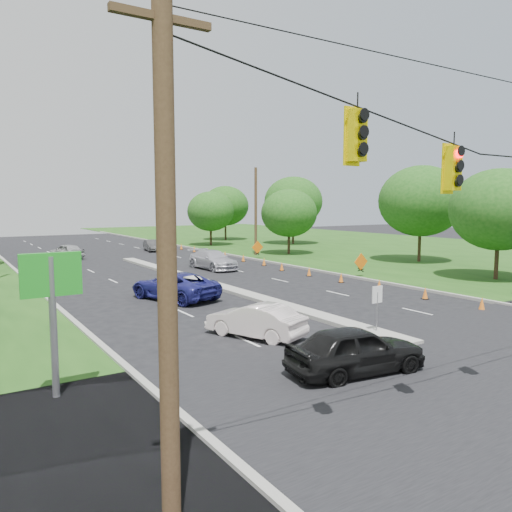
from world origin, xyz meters
TOP-DOWN VIEW (x-y plane):
  - grass_right at (30.00, 20.00)m, footprint 40.00×160.00m
  - curb_left at (-10.10, 30.00)m, footprint 0.25×110.00m
  - curb_right at (10.10, 30.00)m, footprint 0.25×110.00m
  - median at (0.00, 21.00)m, footprint 1.00×34.00m
  - median_sign at (0.00, 6.00)m, footprint 0.55×0.06m
  - utility_pole_far_right at (12.50, 35.00)m, footprint 0.28×0.28m
  - cone_1 at (8.00, 6.50)m, footprint 0.32×0.32m
  - cone_2 at (8.00, 10.00)m, footprint 0.32×0.32m
  - cone_3 at (8.00, 13.50)m, footprint 0.32×0.32m
  - cone_4 at (8.00, 17.00)m, footprint 0.32×0.32m
  - cone_5 at (8.00, 20.50)m, footprint 0.32×0.32m
  - cone_6 at (8.00, 24.00)m, footprint 0.32×0.32m
  - cone_7 at (8.60, 27.50)m, footprint 0.32×0.32m
  - cone_8 at (8.60, 31.00)m, footprint 0.32×0.32m
  - cone_9 at (8.60, 34.50)m, footprint 0.32×0.32m
  - cone_10 at (8.60, 38.00)m, footprint 0.32×0.32m
  - cone_11 at (8.60, 41.50)m, footprint 0.32×0.32m
  - cone_12 at (8.60, 45.00)m, footprint 0.32×0.32m
  - cone_13 at (8.60, 48.50)m, footprint 0.32×0.32m
  - work_sign_1 at (10.80, 18.00)m, footprint 1.27×0.58m
  - work_sign_2 at (10.80, 32.00)m, footprint 1.27×0.58m
  - tree_7 at (18.00, 12.00)m, footprint 6.72×6.72m
  - tree_8 at (22.00, 22.00)m, footprint 7.56×7.56m
  - tree_9 at (16.00, 34.00)m, footprint 5.88×5.88m
  - tree_10 at (24.00, 44.00)m, footprint 7.56×7.56m
  - tree_11 at (20.00, 55.00)m, footprint 6.72×6.72m
  - tree_12 at (14.00, 48.00)m, footprint 5.88×5.88m
  - black_sedan at (-4.02, 3.01)m, footprint 4.81×2.42m
  - white_sedan at (-4.38, 8.42)m, footprint 2.99×4.44m
  - blue_pickup at (-3.98, 17.60)m, footprint 4.17×6.07m
  - silver_car_far at (3.78, 27.82)m, footprint 2.51×5.48m
  - silver_car_oncoming at (-4.65, 42.40)m, footprint 3.02×4.55m
  - dark_car_receding at (5.07, 45.06)m, footprint 1.95×4.05m

SIDE VIEW (x-z plane):
  - grass_right at x=30.00m, z-range -0.03..0.03m
  - curb_left at x=-10.10m, z-range -0.08..0.08m
  - curb_right at x=10.10m, z-range -0.08..0.08m
  - median at x=0.00m, z-range -0.09..0.09m
  - cone_1 at x=8.00m, z-range 0.00..0.70m
  - cone_2 at x=8.00m, z-range 0.00..0.70m
  - cone_3 at x=8.00m, z-range 0.00..0.70m
  - cone_4 at x=8.00m, z-range 0.00..0.70m
  - cone_5 at x=8.00m, z-range 0.00..0.70m
  - cone_6 at x=8.00m, z-range 0.00..0.70m
  - cone_7 at x=8.60m, z-range 0.00..0.70m
  - cone_8 at x=8.60m, z-range 0.00..0.70m
  - cone_9 at x=8.60m, z-range 0.00..0.70m
  - cone_10 at x=8.60m, z-range 0.00..0.70m
  - cone_11 at x=8.60m, z-range 0.00..0.70m
  - cone_12 at x=8.60m, z-range 0.00..0.70m
  - cone_13 at x=8.60m, z-range 0.00..0.70m
  - dark_car_receding at x=5.07m, z-range 0.00..1.28m
  - white_sedan at x=-4.38m, z-range 0.00..1.38m
  - silver_car_oncoming at x=-4.65m, z-range 0.00..1.44m
  - blue_pickup at x=-3.98m, z-range 0.00..1.54m
  - silver_car_far at x=3.78m, z-range 0.00..1.55m
  - black_sedan at x=-4.02m, z-range 0.00..1.57m
  - work_sign_1 at x=10.80m, z-range 0.41..1.78m
  - work_sign_2 at x=10.80m, z-range 0.41..1.78m
  - median_sign at x=0.00m, z-range 0.44..2.49m
  - tree_9 at x=16.00m, z-range 0.91..7.77m
  - tree_12 at x=14.00m, z-range 0.91..7.77m
  - utility_pole_far_right at x=12.50m, z-range 0.00..9.00m
  - tree_7 at x=18.00m, z-range 1.04..8.88m
  - tree_11 at x=20.00m, z-range 1.04..8.88m
  - tree_8 at x=22.00m, z-range 1.17..9.99m
  - tree_10 at x=24.00m, z-range 1.17..9.99m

